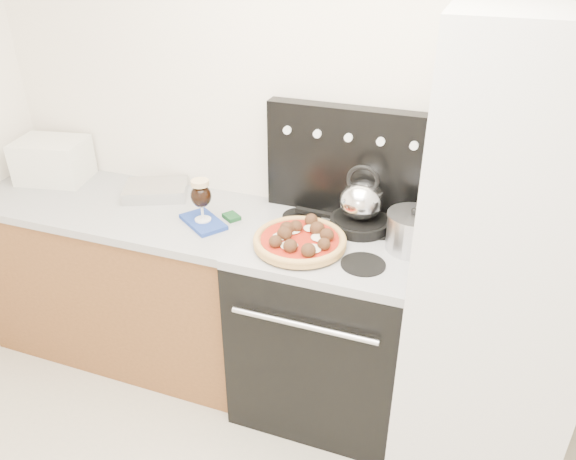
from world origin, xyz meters
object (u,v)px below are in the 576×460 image
at_px(oven_mitt, 203,222).
at_px(skillet, 360,223).
at_px(beer_glass, 201,200).
at_px(pizza, 300,239).
at_px(stock_pot, 412,233).
at_px(tea_kettle, 362,197).
at_px(toaster_oven, 53,160).
at_px(base_cabinet, 129,280).
at_px(fridge, 503,267).
at_px(pizza_pan, 300,245).
at_px(stove_body, 326,327).

bearing_deg(oven_mitt, skillet, 14.15).
relative_size(oven_mitt, skillet, 0.88).
bearing_deg(beer_glass, pizza, -8.22).
bearing_deg(stock_pot, pizza, -161.91).
bearing_deg(tea_kettle, toaster_oven, -160.76).
distance_m(base_cabinet, toaster_oven, 0.75).
bearing_deg(base_cabinet, beer_glass, -6.35).
bearing_deg(tea_kettle, fridge, 4.05).
distance_m(pizza_pan, pizza, 0.03).
height_order(toaster_oven, skillet, toaster_oven).
relative_size(skillet, tea_kettle, 1.25).
bearing_deg(tea_kettle, stove_body, -104.08).
height_order(tea_kettle, stock_pot, tea_kettle).
bearing_deg(skillet, pizza, -128.78).
bearing_deg(stove_body, beer_glass, -176.93).
height_order(fridge, beer_glass, fridge).
relative_size(toaster_oven, beer_glass, 1.72).
bearing_deg(toaster_oven, oven_mitt, -21.92).
relative_size(base_cabinet, stove_body, 1.65).
bearing_deg(toaster_oven, beer_glass, -21.92).
bearing_deg(stock_pot, base_cabinet, -179.40).
bearing_deg(toaster_oven, stock_pot, -14.73).
relative_size(base_cabinet, beer_glass, 7.17).
bearing_deg(pizza, fridge, 5.54).
bearing_deg(pizza, tea_kettle, 51.22).
bearing_deg(base_cabinet, stove_body, -1.30).
xyz_separation_m(fridge, oven_mitt, (-1.29, -0.01, -0.04)).
xyz_separation_m(pizza_pan, skillet, (0.20, 0.24, 0.02)).
relative_size(pizza, stock_pot, 1.86).
bearing_deg(skillet, tea_kettle, 0.00).
xyz_separation_m(toaster_oven, skillet, (1.66, -0.00, -0.07)).
bearing_deg(oven_mitt, pizza, -8.22).
xyz_separation_m(pizza_pan, tea_kettle, (0.20, 0.24, 0.15)).
bearing_deg(pizza, beer_glass, 171.78).
bearing_deg(pizza, skillet, 51.22).
height_order(stove_body, skillet, skillet).
bearing_deg(pizza, pizza_pan, 0.00).
distance_m(base_cabinet, beer_glass, 0.78).
relative_size(oven_mitt, pizza, 0.60).
height_order(fridge, oven_mitt, fridge).
bearing_deg(skillet, beer_glass, -165.85).
distance_m(beer_glass, stock_pot, 0.93).
distance_m(beer_glass, skillet, 0.71).
height_order(oven_mitt, stock_pot, stock_pot).
bearing_deg(fridge, base_cabinet, 178.41).
xyz_separation_m(toaster_oven, pizza, (1.46, -0.25, -0.05)).
relative_size(base_cabinet, toaster_oven, 4.18).
bearing_deg(base_cabinet, fridge, -1.59).
xyz_separation_m(pizza, skillet, (0.20, 0.24, -0.02)).
height_order(toaster_oven, tea_kettle, tea_kettle).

